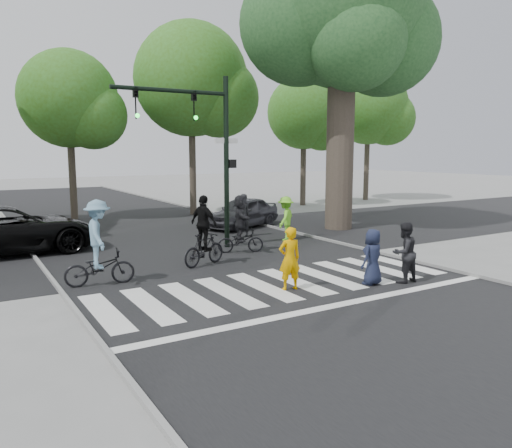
{
  "coord_description": "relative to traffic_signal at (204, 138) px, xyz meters",
  "views": [
    {
      "loc": [
        -7.04,
        -9.55,
        3.44
      ],
      "look_at": [
        0.5,
        3.0,
        1.3
      ],
      "focal_mm": 35.0,
      "sensor_mm": 36.0,
      "label": 1
    }
  ],
  "objects": [
    {
      "name": "curb_left",
      "position": [
        -5.4,
        -1.2,
        -3.85
      ],
      "size": [
        0.1,
        70.0,
        0.1
      ],
      "primitive_type": "cube",
      "color": "gray",
      "rests_on": "ground"
    },
    {
      "name": "road_stem",
      "position": [
        -0.35,
        -1.2,
        -3.9
      ],
      "size": [
        10.0,
        70.0,
        0.01
      ],
      "primitive_type": "cube",
      "color": "black",
      "rests_on": "ground"
    },
    {
      "name": "road_cross",
      "position": [
        -0.35,
        1.8,
        -3.89
      ],
      "size": [
        70.0,
        10.0,
        0.01
      ],
      "primitive_type": "cube",
      "color": "black",
      "rests_on": "ground"
    },
    {
      "name": "car_grey",
      "position": [
        3.67,
        3.84,
        -3.21
      ],
      "size": [
        4.35,
        3.16,
        1.38
      ],
      "primitive_type": "imported",
      "rotation": [
        0.0,
        0.0,
        -1.14
      ],
      "color": "#37373D",
      "rests_on": "ground"
    },
    {
      "name": "pedestrian_adult",
      "position": [
        2.55,
        -6.75,
        -3.09
      ],
      "size": [
        0.8,
        0.63,
        1.61
      ],
      "primitive_type": "imported",
      "rotation": [
        0.0,
        0.0,
        3.17
      ],
      "color": "black",
      "rests_on": "ground"
    },
    {
      "name": "bg_tree_4",
      "position": [
        11.88,
        9.93,
        1.73
      ],
      "size": [
        4.83,
        4.6,
        8.15
      ],
      "color": "brown",
      "rests_on": "ground"
    },
    {
      "name": "cyclist_left",
      "position": [
        -4.39,
        -2.91,
        -2.94
      ],
      "size": [
        1.82,
        1.22,
        2.23
      ],
      "color": "black",
      "rests_on": "ground"
    },
    {
      "name": "bg_tree_3",
      "position": [
        3.95,
        9.07,
        3.04
      ],
      "size": [
        6.3,
        6.0,
        10.2
      ],
      "color": "brown",
      "rests_on": "ground"
    },
    {
      "name": "ground",
      "position": [
        -0.35,
        -6.2,
        -3.9
      ],
      "size": [
        120.0,
        120.0,
        0.0
      ],
      "primitive_type": "plane",
      "color": "gray",
      "rests_on": "ground"
    },
    {
      "name": "pedestrian_child",
      "position": [
        1.71,
        -6.47,
        -3.17
      ],
      "size": [
        0.8,
        0.61,
        1.46
      ],
      "primitive_type": "imported",
      "rotation": [
        0.0,
        0.0,
        3.37
      ],
      "color": "#1A2038",
      "rests_on": "ground"
    },
    {
      "name": "cyclist_mid",
      "position": [
        -1.1,
        -2.22,
        -3.02
      ],
      "size": [
        1.7,
        1.08,
        2.14
      ],
      "color": "black",
      "rests_on": "ground"
    },
    {
      "name": "bg_tree_2",
      "position": [
        -2.11,
        10.42,
        1.88
      ],
      "size": [
        5.04,
        4.8,
        8.4
      ],
      "color": "brown",
      "rests_on": "ground"
    },
    {
      "name": "pedestrian_woman",
      "position": [
        -0.43,
        -5.78,
        -3.1
      ],
      "size": [
        0.63,
        0.47,
        1.59
      ],
      "primitive_type": "imported",
      "rotation": [
        0.0,
        0.0,
        2.98
      ],
      "color": "#E59E00",
      "rests_on": "ground"
    },
    {
      "name": "bystander_hivis",
      "position": [
        3.47,
        0.11,
        -3.05
      ],
      "size": [
        1.26,
        1.18,
        1.71
      ],
      "primitive_type": "imported",
      "rotation": [
        0.0,
        0.0,
        3.8
      ],
      "color": "#73D62B",
      "rests_on": "ground"
    },
    {
      "name": "bystander_dark",
      "position": [
        2.41,
        1.61,
        -3.02
      ],
      "size": [
        0.65,
        0.44,
        1.76
      ],
      "primitive_type": "imported",
      "rotation": [
        0.0,
        0.0,
        3.11
      ],
      "color": "black",
      "rests_on": "ground"
    },
    {
      "name": "car_suv",
      "position": [
        -6.05,
        2.7,
        -3.08
      ],
      "size": [
        6.11,
        3.16,
        1.65
      ],
      "primitive_type": "imported",
      "rotation": [
        0.0,
        0.0,
        1.64
      ],
      "color": "black",
      "rests_on": "ground"
    },
    {
      "name": "crosswalk",
      "position": [
        -0.35,
        -5.54,
        -3.89
      ],
      "size": [
        10.0,
        3.85,
        0.01
      ],
      "color": "silver",
      "rests_on": "ground"
    },
    {
      "name": "cyclist_right",
      "position": [
        0.79,
        -1.11,
        -3.02
      ],
      "size": [
        1.65,
        1.53,
        1.98
      ],
      "color": "black",
      "rests_on": "ground"
    },
    {
      "name": "traffic_signal",
      "position": [
        0.0,
        0.0,
        0.0
      ],
      "size": [
        4.45,
        0.29,
        6.0
      ],
      "color": "black",
      "rests_on": "ground"
    },
    {
      "name": "bg_tree_5",
      "position": [
        17.92,
        10.5,
        2.46
      ],
      "size": [
        5.67,
        5.4,
        9.3
      ],
      "color": "brown",
      "rests_on": "ground"
    },
    {
      "name": "eucalyptus",
      "position": [
        7.18,
        1.47,
        5.18
      ],
      "size": [
        8.3,
        7.2,
        13.0
      ],
      "color": "brown",
      "rests_on": "ground"
    },
    {
      "name": "curb_right",
      "position": [
        4.7,
        -1.2,
        -3.85
      ],
      "size": [
        0.1,
        70.0,
        0.1
      ],
      "primitive_type": "cube",
      "color": "gray",
      "rests_on": "ground"
    }
  ]
}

